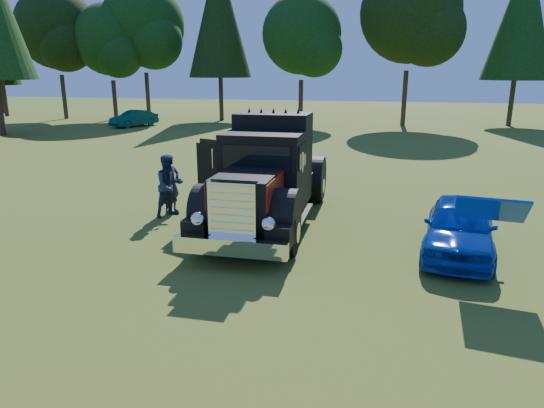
{
  "coord_description": "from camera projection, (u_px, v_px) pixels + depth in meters",
  "views": [
    {
      "loc": [
        2.46,
        -9.43,
        4.15
      ],
      "look_at": [
        -0.05,
        1.68,
        1.0
      ],
      "focal_mm": 32.0,
      "sensor_mm": 36.0,
      "label": 1
    }
  ],
  "objects": [
    {
      "name": "spectator_far",
      "position": [
        169.0,
        186.0,
        14.08
      ],
      "size": [
        1.07,
        1.12,
        1.81
      ],
      "primitive_type": "imported",
      "rotation": [
        0.0,
        0.0,
        0.94
      ],
      "color": "#1A223D",
      "rests_on": "ground"
    },
    {
      "name": "diamond_t_truck",
      "position": [
        266.0,
        180.0,
        13.14
      ],
      "size": [
        3.31,
        7.16,
        3.0
      ],
      "color": "black",
      "rests_on": "ground"
    },
    {
      "name": "distant_teal_car",
      "position": [
        134.0,
        118.0,
        36.83
      ],
      "size": [
        2.75,
        3.93,
        1.23
      ],
      "primitive_type": "imported",
      "rotation": [
        0.0,
        0.0,
        -0.43
      ],
      "color": "#0B3E43",
      "rests_on": "ground"
    },
    {
      "name": "treeline",
      "position": [
        292.0,
        22.0,
        35.4
      ],
      "size": [
        74.11,
        24.04,
        13.84
      ],
      "color": "#2D2116",
      "rests_on": "ground"
    },
    {
      "name": "ground",
      "position": [
        257.0,
        268.0,
        10.5
      ],
      "size": [
        120.0,
        120.0,
        0.0
      ],
      "primitive_type": "plane",
      "color": "#30591A",
      "rests_on": "ground"
    },
    {
      "name": "spectator_near",
      "position": [
        171.0,
        184.0,
        14.37
      ],
      "size": [
        0.64,
        0.76,
        1.78
      ],
      "primitive_type": "imported",
      "rotation": [
        0.0,
        0.0,
        1.19
      ],
      "color": "#212F4D",
      "rests_on": "ground"
    },
    {
      "name": "hotrod_coupe",
      "position": [
        460.0,
        226.0,
        11.21
      ],
      "size": [
        2.09,
        4.24,
        1.89
      ],
      "color": "#1508B1",
      "rests_on": "ground"
    }
  ]
}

